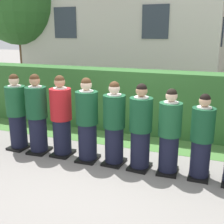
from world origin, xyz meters
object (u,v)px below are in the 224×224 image
object	(u,v)px
student_front_row_0	(17,114)
student_front_row_4	(114,126)
student_front_row_1	(37,116)
student_front_row_3	(87,122)
student_in_red_blazer	(61,118)
student_front_row_5	(141,129)
student_front_row_7	(202,139)
student_front_row_6	(169,134)

from	to	relation	value
student_front_row_0	student_front_row_4	size ratio (longest dim) A/B	1.02
student_front_row_0	student_front_row_1	size ratio (longest dim) A/B	0.98
student_front_row_0	student_front_row_3	world-z (taller)	student_front_row_3
student_front_row_0	student_in_red_blazer	world-z (taller)	student_in_red_blazer
student_front_row_4	student_front_row_5	xyz separation A→B (m)	(0.53, -0.03, -0.00)
student_front_row_1	student_front_row_4	bearing A→B (deg)	0.93
student_front_row_3	student_front_row_7	bearing A→B (deg)	0.34
student_front_row_1	student_in_red_blazer	xyz separation A→B (m)	(0.55, 0.05, -0.00)
student_front_row_3	student_front_row_4	distance (m)	0.56
student_front_row_4	student_front_row_6	size ratio (longest dim) A/B	1.04
student_front_row_0	student_front_row_1	xyz separation A→B (m)	(0.54, -0.03, 0.01)
student_front_row_7	student_front_row_5	bearing A→B (deg)	-179.70
student_front_row_0	student_front_row_7	bearing A→B (deg)	-0.33
student_front_row_6	student_front_row_4	bearing A→B (deg)	179.25
student_front_row_5	student_front_row_6	xyz separation A→B (m)	(0.53, 0.01, -0.03)
student_front_row_1	student_front_row_5	distance (m)	2.24
student_front_row_4	student_front_row_5	world-z (taller)	student_front_row_4
student_in_red_blazer	student_front_row_7	size ratio (longest dim) A/B	1.10
student_front_row_7	student_front_row_0	bearing A→B (deg)	179.67
student_front_row_1	student_front_row_6	size ratio (longest dim) A/B	1.07
student_front_row_4	student_front_row_7	bearing A→B (deg)	-0.74
student_front_row_3	student_front_row_7	world-z (taller)	student_front_row_3
student_front_row_3	student_front_row_4	bearing A→B (deg)	3.49
student_front_row_1	student_in_red_blazer	bearing A→B (deg)	5.38
student_front_row_3	student_front_row_0	bearing A→B (deg)	178.81
student_front_row_3	student_front_row_6	bearing A→B (deg)	0.71
student_front_row_4	student_front_row_5	bearing A→B (deg)	-2.90
student_front_row_0	student_front_row_7	xyz separation A→B (m)	(3.86, -0.02, -0.07)
student_front_row_4	student_front_row_3	bearing A→B (deg)	-176.51
student_front_row_3	student_front_row_5	world-z (taller)	student_front_row_3
student_in_red_blazer	student_front_row_4	xyz separation A→B (m)	(1.16, -0.02, -0.02)
student_front_row_6	student_in_red_blazer	bearing A→B (deg)	179.03
student_front_row_7	student_front_row_4	bearing A→B (deg)	179.26
student_front_row_6	student_front_row_3	bearing A→B (deg)	-179.29
student_front_row_0	student_front_row_5	world-z (taller)	student_front_row_0
student_front_row_6	student_front_row_7	xyz separation A→B (m)	(0.55, -0.01, -0.02)
student_front_row_3	student_front_row_7	size ratio (longest dim) A/B	1.10
student_in_red_blazer	student_front_row_4	size ratio (longest dim) A/B	1.03
student_front_row_3	student_front_row_7	distance (m)	2.17
student_front_row_1	student_front_row_3	size ratio (longest dim) A/B	1.01
student_in_red_blazer	student_front_row_7	bearing A→B (deg)	-0.92
student_front_row_0	student_front_row_4	distance (m)	2.25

